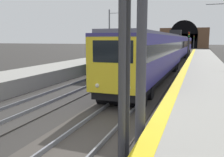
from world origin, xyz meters
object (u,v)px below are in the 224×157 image
object	(u,v)px
train_main_approaching	(175,47)
railway_signal_mid	(189,43)
train_adjacent_platform	(157,45)
railway_signal_far	(194,41)
catenary_mast_far	(110,34)
railway_signal_near	(123,45)

from	to	relation	value
train_main_approaching	railway_signal_mid	world-z (taller)	train_main_approaching
train_adjacent_platform	railway_signal_far	bearing A→B (deg)	-12.55
railway_signal_far	catenary_mast_far	xyz separation A→B (m)	(-41.35, 12.58, 1.40)
railway_signal_mid	train_main_approaching	bearing A→B (deg)	-33.60
train_main_approaching	railway_signal_mid	bearing A→B (deg)	147.37
train_main_approaching	railway_signal_far	size ratio (longest dim) A/B	12.38
railway_signal_near	train_adjacent_platform	bearing A→B (deg)	-171.91
train_main_approaching	train_adjacent_platform	world-z (taller)	train_adjacent_platform
railway_signal_near	railway_signal_far	xyz separation A→B (m)	(75.25, 0.00, -0.44)
train_main_approaching	catenary_mast_far	xyz separation A→B (m)	(0.19, 10.72, 2.02)
railway_signal_far	railway_signal_mid	bearing A→B (deg)	0.00
train_adjacent_platform	railway_signal_mid	world-z (taller)	train_adjacent_platform
railway_signal_near	catenary_mast_far	size ratio (longest dim) A/B	0.68
railway_signal_near	railway_signal_far	world-z (taller)	railway_signal_near
catenary_mast_far	railway_signal_far	bearing A→B (deg)	-16.93
railway_signal_near	catenary_mast_far	xyz separation A→B (m)	(33.90, 12.58, 0.97)
train_main_approaching	railway_signal_near	world-z (taller)	railway_signal_near
train_main_approaching	railway_signal_far	world-z (taller)	train_main_approaching
train_main_approaching	railway_signal_mid	size ratio (longest dim) A/B	12.32
train_adjacent_platform	railway_signal_far	world-z (taller)	train_adjacent_platform
railway_signal_mid	railway_signal_far	world-z (taller)	railway_signal_mid
train_adjacent_platform	catenary_mast_far	world-z (taller)	catenary_mast_far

